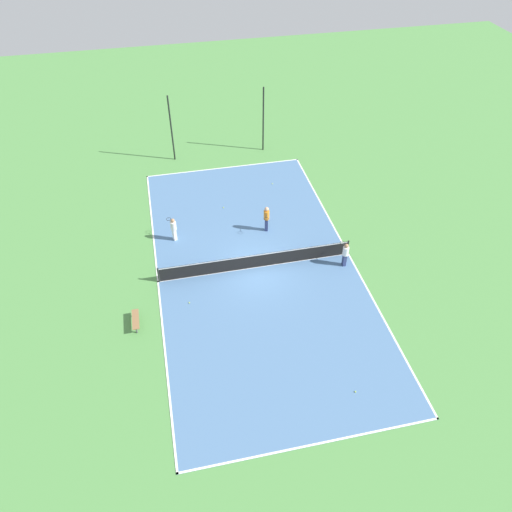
{
  "coord_description": "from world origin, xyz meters",
  "views": [
    {
      "loc": [
        -4.64,
        -21.25,
        20.11
      ],
      "look_at": [
        0.0,
        0.0,
        0.9
      ],
      "focal_mm": 35.0,
      "sensor_mm": 36.0,
      "label": 1
    }
  ],
  "objects": [
    {
      "name": "ground_plane",
      "position": [
        0.0,
        0.0,
        0.0
      ],
      "size": [
        80.0,
        80.0,
        0.0
      ],
      "primitive_type": "plane",
      "color": "#518E47"
    },
    {
      "name": "court_surface",
      "position": [
        0.0,
        0.0,
        0.01
      ],
      "size": [
        11.67,
        22.96,
        0.02
      ],
      "color": "#4C729E",
      "rests_on": "ground_plane"
    },
    {
      "name": "tennis_net",
      "position": [
        0.0,
        0.0,
        0.54
      ],
      "size": [
        11.47,
        0.1,
        1.01
      ],
      "color": "black",
      "rests_on": "court_surface"
    },
    {
      "name": "bench",
      "position": [
        -7.1,
        -3.01,
        0.38
      ],
      "size": [
        0.36,
        1.41,
        0.45
      ],
      "rotation": [
        0.0,
        0.0,
        1.57
      ],
      "color": "olive",
      "rests_on": "ground_plane"
    },
    {
      "name": "player_center_orange",
      "position": [
        1.4,
        3.3,
        1.07
      ],
      "size": [
        0.57,
        0.99,
        1.8
      ],
      "rotation": [
        0.0,
        0.0,
        4.44
      ],
      "color": "navy",
      "rests_on": "court_surface"
    },
    {
      "name": "player_near_white",
      "position": [
        5.15,
        -0.92,
        0.95
      ],
      "size": [
        0.36,
        0.93,
        1.62
      ],
      "rotation": [
        0.0,
        0.0,
        1.57
      ],
      "color": "navy",
      "rests_on": "court_surface"
    },
    {
      "name": "player_far_white",
      "position": [
        -4.45,
        3.63,
        0.95
      ],
      "size": [
        0.67,
        0.99,
        1.62
      ],
      "rotation": [
        0.0,
        0.0,
        1.97
      ],
      "color": "white",
      "rests_on": "court_surface"
    },
    {
      "name": "tennis_ball_left_sideline",
      "position": [
        3.06,
        8.45,
        0.06
      ],
      "size": [
        0.07,
        0.07,
        0.07
      ],
      "primitive_type": "sphere",
      "color": "#CCE033",
      "rests_on": "court_surface"
    },
    {
      "name": "tennis_ball_right_alley",
      "position": [
        -0.9,
        6.3,
        0.06
      ],
      "size": [
        0.07,
        0.07,
        0.07
      ],
      "primitive_type": "sphere",
      "color": "#CCE033",
      "rests_on": "court_surface"
    },
    {
      "name": "tennis_ball_midcourt",
      "position": [
        -4.21,
        -2.08,
        0.06
      ],
      "size": [
        0.07,
        0.07,
        0.07
      ],
      "primitive_type": "sphere",
      "color": "#CCE033",
      "rests_on": "court_surface"
    },
    {
      "name": "tennis_ball_far_baseline",
      "position": [
        2.69,
        -9.37,
        0.06
      ],
      "size": [
        0.07,
        0.07,
        0.07
      ],
      "primitive_type": "sphere",
      "color": "#CCE033",
      "rests_on": "court_surface"
    },
    {
      "name": "fence_post_back_left",
      "position": [
        -3.53,
        13.54,
        2.59
      ],
      "size": [
        0.12,
        0.12,
        5.17
      ],
      "color": "black",
      "rests_on": "ground_plane"
    },
    {
      "name": "fence_post_back_right",
      "position": [
        3.53,
        13.54,
        2.59
      ],
      "size": [
        0.12,
        0.12,
        5.17
      ],
      "color": "black",
      "rests_on": "ground_plane"
    }
  ]
}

